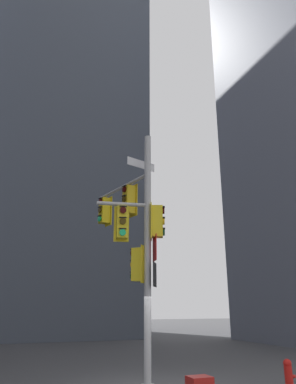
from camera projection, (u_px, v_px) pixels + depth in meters
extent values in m
cube|color=#4C5460|center=(41.00, 156.00, 35.76)|extent=(16.50, 16.50, 32.87)
cylinder|color=#B2B2B5|center=(148.00, 250.00, 11.20)|extent=(0.21, 0.21, 7.74)
cylinder|color=#B2B2B5|center=(122.00, 187.00, 13.26)|extent=(0.87, 3.24, 0.12)
cylinder|color=#B2B2B5|center=(122.00, 204.00, 11.50)|extent=(1.61, 0.42, 0.12)
cube|color=gold|center=(134.00, 201.00, 12.79)|extent=(0.14, 0.47, 1.14)
cube|color=gold|center=(129.00, 200.00, 12.69)|extent=(0.41, 0.41, 1.00)
cylinder|color=#360605|center=(124.00, 189.00, 12.69)|extent=(0.10, 0.21, 0.20)
cube|color=black|center=(124.00, 186.00, 12.72)|extent=(0.12, 0.23, 0.02)
cylinder|color=#3C2C06|center=(124.00, 199.00, 12.58)|extent=(0.10, 0.21, 0.20)
cube|color=black|center=(124.00, 196.00, 12.61)|extent=(0.12, 0.23, 0.02)
cylinder|color=#19C672|center=(124.00, 209.00, 12.47)|extent=(0.10, 0.21, 0.20)
cube|color=black|center=(124.00, 205.00, 12.51)|extent=(0.12, 0.23, 0.02)
cube|color=yellow|center=(109.00, 212.00, 14.21)|extent=(0.14, 0.47, 1.14)
cube|color=yellow|center=(104.00, 211.00, 14.11)|extent=(0.41, 0.41, 1.00)
cylinder|color=#360605|center=(100.00, 201.00, 14.11)|extent=(0.10, 0.21, 0.20)
cube|color=black|center=(100.00, 198.00, 14.14)|extent=(0.12, 0.23, 0.02)
cylinder|color=#3C2C06|center=(100.00, 210.00, 14.00)|extent=(0.10, 0.21, 0.20)
cube|color=black|center=(100.00, 207.00, 14.03)|extent=(0.12, 0.23, 0.02)
cylinder|color=#19C672|center=(99.00, 219.00, 13.89)|extent=(0.10, 0.21, 0.20)
cube|color=black|center=(99.00, 216.00, 13.93)|extent=(0.12, 0.23, 0.02)
cube|color=yellow|center=(121.00, 224.00, 11.50)|extent=(0.48, 0.12, 1.14)
cube|color=yellow|center=(122.00, 223.00, 11.32)|extent=(0.40, 0.40, 1.00)
cylinder|color=#360605|center=(123.00, 210.00, 11.24)|extent=(0.21, 0.10, 0.20)
cube|color=black|center=(123.00, 206.00, 11.27)|extent=(0.23, 0.11, 0.02)
cylinder|color=#3C2C06|center=(123.00, 221.00, 11.13)|extent=(0.21, 0.10, 0.20)
cube|color=black|center=(123.00, 217.00, 11.16)|extent=(0.23, 0.11, 0.02)
cylinder|color=#19C672|center=(123.00, 232.00, 11.03)|extent=(0.21, 0.10, 0.20)
cube|color=black|center=(123.00, 229.00, 11.06)|extent=(0.23, 0.11, 0.02)
cube|color=yellow|center=(151.00, 222.00, 11.48)|extent=(0.21, 0.45, 1.14)
cube|color=yellow|center=(157.00, 222.00, 11.47)|extent=(0.44, 0.44, 1.00)
cylinder|color=#360605|center=(163.00, 211.00, 11.58)|extent=(0.13, 0.21, 0.20)
cube|color=black|center=(164.00, 207.00, 11.61)|extent=(0.15, 0.23, 0.02)
cylinder|color=yellow|center=(164.00, 222.00, 11.47)|extent=(0.13, 0.21, 0.20)
cube|color=black|center=(164.00, 218.00, 11.51)|extent=(0.15, 0.23, 0.02)
cylinder|color=#06311C|center=(164.00, 232.00, 11.36)|extent=(0.13, 0.21, 0.20)
cube|color=black|center=(164.00, 229.00, 11.40)|extent=(0.15, 0.23, 0.02)
cube|color=yellow|center=(144.00, 264.00, 11.12)|extent=(0.35, 0.37, 1.14)
cube|color=yellow|center=(138.00, 264.00, 11.18)|extent=(0.48, 0.48, 1.00)
cylinder|color=#360605|center=(133.00, 253.00, 11.36)|extent=(0.18, 0.19, 0.20)
cube|color=black|center=(132.00, 250.00, 11.40)|extent=(0.20, 0.21, 0.02)
cylinder|color=yellow|center=(132.00, 265.00, 11.26)|extent=(0.18, 0.19, 0.20)
cube|color=black|center=(132.00, 261.00, 11.29)|extent=(0.20, 0.21, 0.02)
cylinder|color=#06311C|center=(132.00, 276.00, 11.15)|extent=(0.18, 0.19, 0.20)
cube|color=black|center=(132.00, 272.00, 11.19)|extent=(0.20, 0.21, 0.02)
cube|color=white|center=(141.00, 164.00, 12.37)|extent=(1.11, 0.37, 0.28)
cube|color=#19479E|center=(141.00, 164.00, 12.37)|extent=(1.07, 0.35, 0.24)
cube|color=red|center=(155.00, 248.00, 11.26)|extent=(0.15, 0.63, 0.80)
cube|color=white|center=(155.00, 248.00, 11.26)|extent=(0.14, 0.59, 0.76)
cube|color=black|center=(155.00, 275.00, 10.94)|extent=(0.33, 0.52, 0.72)
cube|color=white|center=(155.00, 275.00, 10.94)|extent=(0.30, 0.48, 0.68)
cylinder|color=red|center=(289.00, 378.00, 10.07)|extent=(0.22, 0.22, 0.63)
sphere|color=red|center=(287.00, 363.00, 10.19)|extent=(0.23, 0.23, 0.23)
cylinder|color=red|center=(293.00, 376.00, 10.14)|extent=(0.10, 0.09, 0.09)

